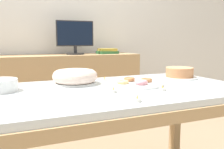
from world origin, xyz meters
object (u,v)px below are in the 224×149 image
at_px(computer_monitor, 75,38).
at_px(tealight_left_edge, 104,80).
at_px(cake_chocolate_round, 179,73).
at_px(cake_golden_bundt, 75,77).
at_px(book_stack, 107,51).
at_px(tealight_centre, 137,100).
at_px(pastry_platter, 135,83).
at_px(tealight_near_cakes, 163,89).
at_px(tealight_right_edge, 113,91).

distance_m(computer_monitor, tealight_left_edge, 1.20).
bearing_deg(computer_monitor, cake_chocolate_round, -69.72).
height_order(cake_golden_bundt, tealight_left_edge, cake_golden_bundt).
relative_size(cake_chocolate_round, cake_golden_bundt, 0.91).
height_order(book_stack, tealight_centre, book_stack).
height_order(computer_monitor, pastry_platter, computer_monitor).
bearing_deg(cake_chocolate_round, pastry_platter, -166.03).
xyz_separation_m(computer_monitor, tealight_centre, (-0.18, -1.76, -0.30)).
xyz_separation_m(cake_golden_bundt, tealight_left_edge, (0.22, 0.03, -0.04)).
distance_m(book_stack, tealight_left_edge, 1.26).
bearing_deg(pastry_platter, cake_golden_bundt, 151.89).
distance_m(book_stack, tealight_near_cakes, 1.64).
relative_size(book_stack, tealight_left_edge, 6.12).
bearing_deg(tealight_right_edge, computer_monitor, 82.51).
height_order(tealight_right_edge, tealight_centre, same).
height_order(computer_monitor, tealight_right_edge, computer_monitor).
distance_m(book_stack, tealight_centre, 1.86).
height_order(tealight_centre, tealight_near_cakes, same).
height_order(computer_monitor, cake_chocolate_round, computer_monitor).
bearing_deg(cake_golden_bundt, tealight_near_cakes, -46.38).
bearing_deg(tealight_near_cakes, tealight_centre, -147.47).
bearing_deg(tealight_near_cakes, tealight_left_edge, 111.71).
height_order(cake_chocolate_round, pastry_platter, cake_chocolate_round).
bearing_deg(tealight_right_edge, cake_golden_bundt, 109.21).
height_order(book_stack, tealight_near_cakes, book_stack).
bearing_deg(tealight_near_cakes, pastry_platter, 103.00).
bearing_deg(tealight_centre, tealight_near_cakes, 32.53).
height_order(computer_monitor, cake_golden_bundt, computer_monitor).
xyz_separation_m(cake_chocolate_round, cake_golden_bundt, (-0.79, 0.07, 0.01)).
xyz_separation_m(computer_monitor, cake_golden_bundt, (-0.32, -1.18, -0.27)).
xyz_separation_m(book_stack, tealight_centre, (-0.57, -1.77, -0.14)).
distance_m(cake_chocolate_round, cake_golden_bundt, 0.79).
distance_m(book_stack, tealight_right_edge, 1.65).
height_order(book_stack, cake_golden_bundt, book_stack).
xyz_separation_m(cake_golden_bundt, pastry_platter, (0.34, -0.18, -0.04)).
bearing_deg(pastry_platter, tealight_left_edge, 120.15).
bearing_deg(pastry_platter, tealight_centre, -116.93).
relative_size(computer_monitor, tealight_near_cakes, 10.60).
xyz_separation_m(computer_monitor, tealight_left_edge, (-0.10, -1.15, -0.30)).
bearing_deg(pastry_platter, computer_monitor, 90.87).
height_order(pastry_platter, tealight_left_edge, pastry_platter).
bearing_deg(book_stack, tealight_centre, -107.98).
bearing_deg(cake_golden_bundt, book_stack, 58.89).
distance_m(book_stack, pastry_platter, 1.43).
xyz_separation_m(computer_monitor, tealight_near_cakes, (0.07, -1.60, -0.30)).
distance_m(pastry_platter, tealight_near_cakes, 0.24).
height_order(computer_monitor, tealight_left_edge, computer_monitor).
bearing_deg(tealight_centre, tealight_right_edge, 95.09).
xyz_separation_m(cake_chocolate_round, tealight_right_edge, (-0.67, -0.28, -0.03)).
bearing_deg(book_stack, cake_chocolate_round, -86.71).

